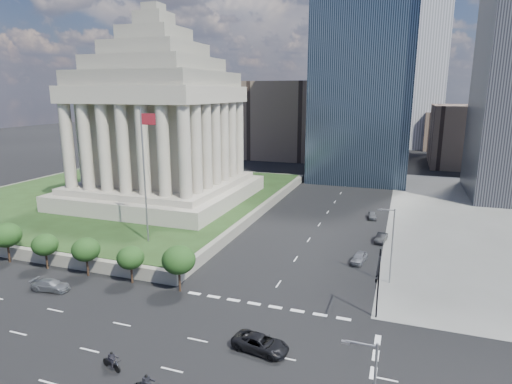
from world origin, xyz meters
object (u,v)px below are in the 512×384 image
at_px(motorcycle_trail, 111,360).
at_px(pickup_truck, 261,344).
at_px(flagpole, 145,169).
at_px(suv_grey, 51,285).
at_px(parked_sedan_mid, 381,238).
at_px(parked_sedan_far, 372,215).
at_px(motorcycle_lead, 146,384).
at_px(traffic_signal_ne, 378,280).
at_px(parked_sedan_near, 359,258).
at_px(war_memorial, 158,106).
at_px(street_lamp_north, 391,242).

bearing_deg(motorcycle_trail, pickup_truck, 48.02).
bearing_deg(flagpole, suv_grey, -106.41).
xyz_separation_m(parked_sedan_mid, parked_sedan_far, (-2.49, 13.32, 0.00)).
relative_size(flagpole, motorcycle_lead, 7.63).
bearing_deg(suv_grey, parked_sedan_mid, -56.85).
distance_m(parked_sedan_mid, motorcycle_trail, 47.32).
xyz_separation_m(traffic_signal_ne, parked_sedan_mid, (-1.01, 27.24, -4.57)).
bearing_deg(parked_sedan_near, motorcycle_trail, -109.60).
distance_m(war_memorial, parked_sedan_far, 48.14).
distance_m(suv_grey, parked_sedan_near, 41.56).
xyz_separation_m(flagpole, traffic_signal_ne, (34.33, -10.30, -7.86)).
xyz_separation_m(pickup_truck, motorcycle_lead, (-6.84, -8.90, 0.21)).
bearing_deg(pickup_truck, motorcycle_lead, 151.49).
bearing_deg(street_lamp_north, parked_sedan_mid, 96.58).
bearing_deg(motorcycle_lead, parked_sedan_far, 87.05).
distance_m(street_lamp_north, parked_sedan_near, 8.73).
bearing_deg(flagpole, traffic_signal_ne, -16.71).
relative_size(street_lamp_north, motorcycle_trail, 4.13).
bearing_deg(pickup_truck, war_memorial, 49.64).
bearing_deg(parked_sedan_far, motorcycle_trail, -115.13).
bearing_deg(traffic_signal_ne, suv_grey, -172.84).
xyz_separation_m(war_memorial, pickup_truck, (36.53, -42.62, -20.63)).
relative_size(war_memorial, parked_sedan_near, 9.12).
bearing_deg(war_memorial, parked_sedan_far, 8.27).
height_order(flagpole, parked_sedan_mid, flagpole).
bearing_deg(war_memorial, traffic_signal_ne, -36.42).
height_order(pickup_truck, motorcycle_lead, motorcycle_lead).
xyz_separation_m(pickup_truck, motorcycle_trail, (-11.65, -7.05, 0.13)).
bearing_deg(war_memorial, flagpole, -63.11).
xyz_separation_m(war_memorial, motorcycle_lead, (29.69, -51.52, -20.42)).
relative_size(suv_grey, parked_sedan_near, 1.14).
xyz_separation_m(traffic_signal_ne, suv_grey, (-38.80, -4.88, -4.55)).
xyz_separation_m(suv_grey, parked_sedan_mid, (37.79, 32.11, -0.02)).
bearing_deg(parked_sedan_mid, pickup_truck, -96.34).
xyz_separation_m(traffic_signal_ne, parked_sedan_near, (-3.50, 17.06, -4.52)).
relative_size(war_memorial, suv_grey, 8.03).
distance_m(war_memorial, motorcycle_trail, 59.21).
xyz_separation_m(traffic_signal_ne, parked_sedan_far, (-3.50, 40.56, -4.57)).
xyz_separation_m(flagpole, parked_sedan_near, (30.83, 6.76, -12.39)).
bearing_deg(motorcycle_trail, motorcycle_lead, -4.29).
relative_size(war_memorial, flagpole, 1.95).
xyz_separation_m(traffic_signal_ne, motorcycle_trail, (-21.62, -15.36, -4.35)).
relative_size(flagpole, traffic_signal_ne, 2.50).
bearing_deg(suv_grey, pickup_truck, -104.01).
bearing_deg(flagpole, parked_sedan_mid, 26.94).
height_order(flagpole, street_lamp_north, flagpole).
height_order(parked_sedan_mid, motorcycle_trail, motorcycle_trail).
xyz_separation_m(suv_grey, parked_sedan_far, (35.30, 45.43, -0.02)).
distance_m(street_lamp_north, motorcycle_trail, 35.18).
xyz_separation_m(street_lamp_north, motorcycle_lead, (-17.64, -28.52, -4.69)).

